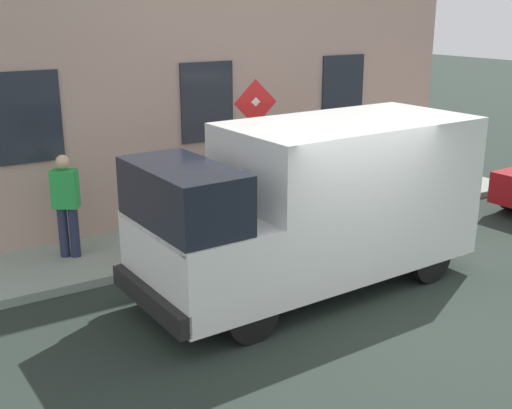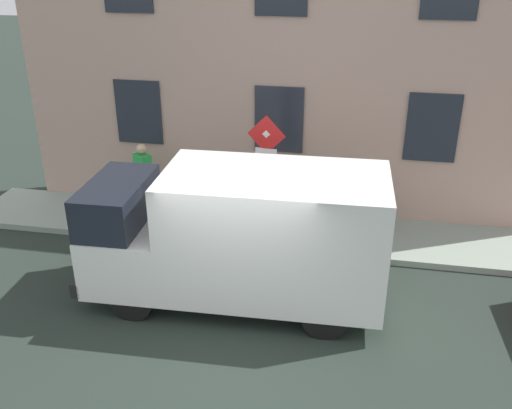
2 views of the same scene
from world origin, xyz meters
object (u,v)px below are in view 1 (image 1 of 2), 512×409
Objects in this scene: delivery_van at (316,202)px; bicycle_red at (301,189)px; pedestrian at (66,202)px; bicycle_purple at (214,204)px; bicycle_green at (260,196)px; litter_bin at (223,218)px; sign_post_stacked at (255,146)px.

delivery_van is 3.15× the size of bicycle_red.
delivery_van is 3.75m from bicycle_red.
bicycle_red is 4.93m from pedestrian.
bicycle_purple is (3.07, 0.05, -0.82)m from delivery_van.
bicycle_red is 1.00× the size of bicycle_green.
bicycle_green is 3.92m from pedestrian.
bicycle_purple is at bearing -90.90° from delivery_van.
pedestrian is (-0.22, 4.89, 0.56)m from bicycle_red.
litter_bin is (-1.02, 0.39, 0.08)m from bicycle_purple.
delivery_van is 3.32m from bicycle_green.
pedestrian is 1.91× the size of litter_bin.
sign_post_stacked is 2.57m from bicycle_red.
bicycle_purple is (1.17, 0.18, -1.32)m from sign_post_stacked.
bicycle_red is (3.07, -2.00, -0.82)m from delivery_van.
sign_post_stacked is at bearing 39.23° from bicycle_red.
sign_post_stacked is 1.95m from bicycle_green.
sign_post_stacked reaches higher than bicycle_purple.
pedestrian is at bearing 9.80° from bicycle_red.
sign_post_stacked is at bearing -104.64° from litter_bin.
litter_bin reaches higher than bicycle_green.
bicycle_red is 1.00× the size of pedestrian.
bicycle_green is 1.00× the size of pedestrian.
sign_post_stacked is 1.77m from bicycle_purple.
sign_post_stacked is 3.26m from pedestrian.
bicycle_green is at bearing -35.88° from sign_post_stacked.
delivery_van is at bearing 64.08° from bicycle_red.
sign_post_stacked is 0.50× the size of delivery_van.
bicycle_purple is (-0.00, 2.05, 0.00)m from bicycle_red.
delivery_van reaches higher than pedestrian.
delivery_van reaches higher than bicycle_purple.
pedestrian is (-0.22, 3.87, 0.56)m from bicycle_green.
bicycle_green is (-0.00, 1.02, 0.00)m from bicycle_red.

